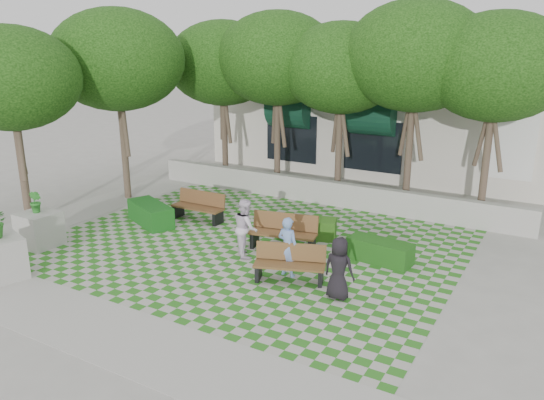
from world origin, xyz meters
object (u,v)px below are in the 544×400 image
Objects in this scene: bench_west at (199,207)px; person_blue at (288,247)px; person_white at (246,227)px; planter_back at (39,227)px; bench_mid at (284,233)px; hedge_west at (151,214)px; hedge_east at (380,251)px; bench_east at (290,264)px; person_dark at (339,268)px; hedge_midright at (307,228)px.

person_blue is at bearing -28.02° from bench_west.
person_white is at bearing -31.46° from bench_west.
planter_back reaches higher than person_blue.
planter_back is (-6.46, -3.49, 0.08)m from bench_mid.
hedge_west is 1.17× the size of planter_back.
bench_mid is 5.00m from hedge_west.
planter_back is at bearing -156.74° from hedge_east.
bench_mid reaches higher than bench_east.
hedge_east is at bearing -110.27° from person_white.
person_dark is at bearing -92.63° from hedge_east.
hedge_west is 3.53m from planter_back.
planter_back reaches higher than hedge_east.
bench_west is 0.94× the size of hedge_west.
bench_east is 2.84m from hedge_east.
person_dark is (2.68, -2.13, 0.26)m from bench_mid.
person_blue reaches higher than hedge_midright.
hedge_west is 7.90m from person_dark.
person_blue reaches higher than person_dark.
person_dark is at bearing 168.22° from person_blue.
person_white reaches higher than hedge_west.
person_blue is at bearing 108.54° from bench_east.
bench_east is 1.24× the size of person_dark.
person_white reaches higher than bench_mid.
hedge_west is at bearing 145.57° from bench_east.
bench_west is 5.45m from person_blue.
hedge_east is 1.11× the size of person_blue.
person_dark is (7.67, -1.85, 0.41)m from hedge_west.
planter_back is (-2.64, -4.35, 0.10)m from bench_west.
planter_back is at bearing 70.38° from person_white.
bench_west is 1.13× the size of person_white.
person_blue is (0.84, -2.83, 0.50)m from hedge_midright.
bench_mid is at bearing -52.22° from person_blue.
planter_back is at bearing 8.97° from person_dark.
bench_east is 0.47m from person_blue.
hedge_west is 4.38m from person_white.
person_dark is (2.50, -3.34, 0.46)m from hedge_midright.
person_white is (-3.38, 1.15, 0.07)m from person_dark.
bench_mid is 1.25m from person_white.
person_dark reaches higher than bench_mid.
bench_mid is 2.85m from hedge_east.
bench_east is at bearing -71.40° from hedge_midright.
hedge_midright is 4.20m from person_dark.
person_white is (3.12, -1.84, 0.36)m from bench_west.
hedge_midright is (-2.62, 0.72, -0.00)m from hedge_east.
bench_east is 5.72m from bench_west.
bench_mid reaches higher than hedge_east.
bench_west is 7.16m from person_dark.
bench_west is at bearing 176.82° from hedge_east.
person_white reaches higher than person_dark.
hedge_midright is 0.88× the size of hedge_west.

